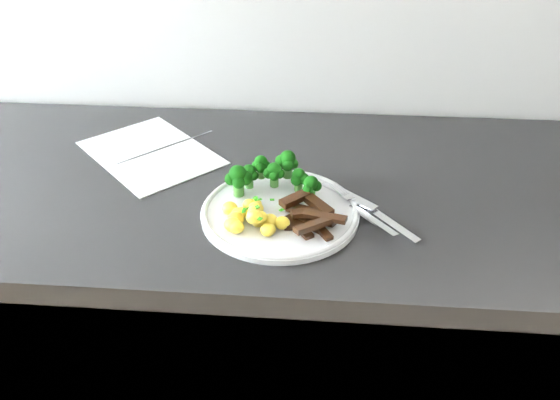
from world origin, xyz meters
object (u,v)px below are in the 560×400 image
object	(u,v)px
plate	(280,211)
counter	(268,355)
beef_strips	(310,216)
knife	(380,217)
potatoes	(250,218)
broccoli	(271,173)
fork	(364,212)
recipe_paper	(151,153)

from	to	relation	value
plate	counter	bearing A→B (deg)	109.43
plate	beef_strips	size ratio (longest dim) A/B	2.18
knife	potatoes	bearing A→B (deg)	-170.07
counter	broccoli	distance (m)	0.51
potatoes	beef_strips	world-z (taller)	potatoes
counter	beef_strips	size ratio (longest dim) A/B	20.28
broccoli	fork	distance (m)	0.17
recipe_paper	beef_strips	xyz separation A→B (m)	(0.33, -0.22, 0.02)
knife	plate	bearing A→B (deg)	177.92
fork	beef_strips	bearing A→B (deg)	-164.66
counter	broccoli	size ratio (longest dim) A/B	14.85
broccoli	beef_strips	xyz separation A→B (m)	(0.07, -0.09, -0.02)
beef_strips	fork	size ratio (longest dim) A/B	0.79
fork	potatoes	bearing A→B (deg)	-168.43
potatoes	fork	bearing A→B (deg)	11.57
plate	knife	distance (m)	0.16
fork	knife	world-z (taller)	fork
broccoli	knife	distance (m)	0.20
beef_strips	broccoli	bearing A→B (deg)	128.38
potatoes	knife	bearing A→B (deg)	9.93
plate	potatoes	xyz separation A→B (m)	(-0.05, -0.04, 0.01)
recipe_paper	knife	size ratio (longest dim) A/B	1.97
beef_strips	fork	world-z (taller)	beef_strips
broccoli	potatoes	world-z (taller)	broccoli
plate	recipe_paper	bearing A→B (deg)	144.70
plate	potatoes	size ratio (longest dim) A/B	2.30
beef_strips	knife	world-z (taller)	beef_strips
counter	plate	bearing A→B (deg)	-70.57
fork	knife	size ratio (longest dim) A/B	0.90
plate	potatoes	world-z (taller)	potatoes
counter	beef_strips	world-z (taller)	beef_strips
counter	fork	world-z (taller)	fork
potatoes	knife	size ratio (longest dim) A/B	0.68
plate	broccoli	world-z (taller)	broccoli
broccoli	plate	bearing A→B (deg)	-71.01
plate	knife	bearing A→B (deg)	-2.08
recipe_paper	plate	size ratio (longest dim) A/B	1.26
fork	counter	bearing A→B (deg)	148.62
plate	broccoli	size ratio (longest dim) A/B	1.59
recipe_paper	fork	xyz separation A→B (m)	(0.41, -0.20, 0.02)
plate	broccoli	xyz separation A→B (m)	(-0.02, 0.06, 0.04)
counter	recipe_paper	distance (m)	0.53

